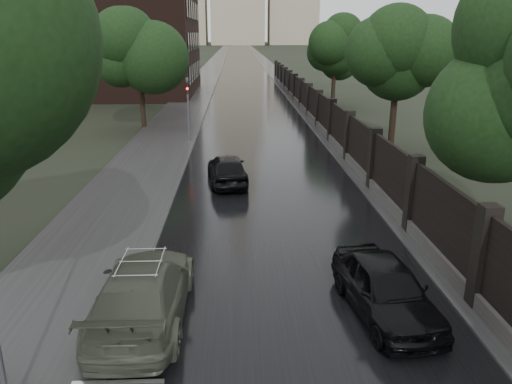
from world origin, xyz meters
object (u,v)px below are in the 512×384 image
volga_sedan (143,292)px  car_right_near (386,288)px  tree_right_b (397,64)px  tree_right_c (335,52)px  traffic_light (188,104)px  tree_left_far (139,53)px  hatchback_left (227,169)px

volga_sedan → car_right_near: (5.79, 0.03, -0.04)m
tree_right_b → tree_right_c: (0.00, 18.00, 0.00)m
traffic_light → volga_sedan: bearing=-88.0°
tree_left_far → volga_sedan: bearing=-80.1°
tree_left_far → tree_right_b: size_ratio=1.05×
car_right_near → tree_right_b: bearing=65.0°
volga_sedan → traffic_light: bearing=-87.8°
car_right_near → tree_left_far: bearing=104.1°
tree_right_c → volga_sedan: size_ratio=1.38×
tree_left_far → tree_right_c: (15.50, 10.00, -0.29)m
tree_left_far → traffic_light: bearing=-53.5°
hatchback_left → car_right_near: (3.99, -11.23, 0.00)m
traffic_light → car_right_near: 21.31m
traffic_light → hatchback_left: traffic_light is taller
hatchback_left → tree_right_b: bearing=-153.6°
traffic_light → volga_sedan: (0.70, -20.26, -1.66)m
tree_right_c → volga_sedan: tree_right_c is taller
hatchback_left → car_right_near: car_right_near is taller
volga_sedan → tree_right_c: bearing=-107.2°
tree_left_far → tree_right_b: (15.50, -8.00, -0.29)m
tree_right_b → tree_right_c: size_ratio=1.00×
traffic_light → tree_right_c: bearing=51.8°
traffic_light → volga_sedan: size_ratio=0.79×
tree_right_c → volga_sedan: (-11.10, -35.26, -4.21)m
tree_left_far → traffic_light: size_ratio=1.85×
volga_sedan → hatchback_left: bearing=-98.9°
traffic_light → hatchback_left: bearing=-74.5°
traffic_light → car_right_near: traffic_light is taller
tree_left_far → volga_sedan: size_ratio=1.45×
traffic_light → hatchback_left: (2.50, -9.00, -1.71)m
hatchback_left → tree_left_far: bearing=-72.6°
tree_right_c → hatchback_left: size_ratio=1.73×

